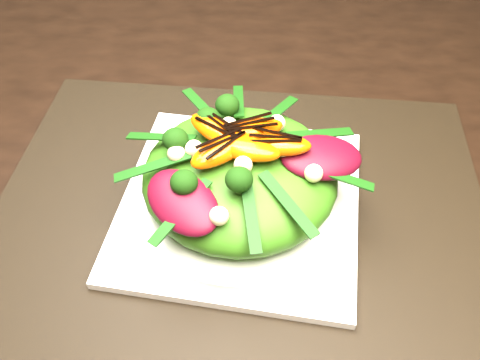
{
  "coord_description": "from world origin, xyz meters",
  "views": [
    {
      "loc": [
        0.29,
        -0.44,
        1.19
      ],
      "look_at": [
        0.29,
        -0.08,
        0.8
      ],
      "focal_mm": 38.0,
      "sensor_mm": 36.0,
      "label": 1
    }
  ],
  "objects_px": {
    "placemat": "(240,207)",
    "plate_base": "(240,203)",
    "salad_bowl": "(240,195)",
    "orange_segment": "(242,123)",
    "dining_table": "(16,164)",
    "lettuce_mound": "(240,175)"
  },
  "relations": [
    {
      "from": "dining_table",
      "to": "lettuce_mound",
      "type": "distance_m",
      "value": 0.31
    },
    {
      "from": "dining_table",
      "to": "placemat",
      "type": "xyz_separation_m",
      "value": [
        0.29,
        -0.08,
        0.02
      ]
    },
    {
      "from": "dining_table",
      "to": "orange_segment",
      "type": "height_order",
      "value": "dining_table"
    },
    {
      "from": "plate_base",
      "to": "orange_segment",
      "type": "height_order",
      "value": "orange_segment"
    },
    {
      "from": "placemat",
      "to": "lettuce_mound",
      "type": "relative_size",
      "value": 2.66
    },
    {
      "from": "dining_table",
      "to": "plate_base",
      "type": "height_order",
      "value": "dining_table"
    },
    {
      "from": "placemat",
      "to": "orange_segment",
      "type": "distance_m",
      "value": 0.1
    },
    {
      "from": "plate_base",
      "to": "placemat",
      "type": "bearing_deg",
      "value": 0.0
    },
    {
      "from": "lettuce_mound",
      "to": "orange_segment",
      "type": "xyz_separation_m",
      "value": [
        0.0,
        0.03,
        0.04
      ]
    },
    {
      "from": "salad_bowl",
      "to": "orange_segment",
      "type": "xyz_separation_m",
      "value": [
        0.0,
        0.03,
        0.07
      ]
    },
    {
      "from": "plate_base",
      "to": "orange_segment",
      "type": "bearing_deg",
      "value": 88.23
    },
    {
      "from": "placemat",
      "to": "plate_base",
      "type": "xyz_separation_m",
      "value": [
        0.0,
        0.0,
        0.01
      ]
    },
    {
      "from": "placemat",
      "to": "salad_bowl",
      "type": "relative_size",
      "value": 2.29
    },
    {
      "from": "salad_bowl",
      "to": "lettuce_mound",
      "type": "bearing_deg",
      "value": 0.0
    },
    {
      "from": "plate_base",
      "to": "salad_bowl",
      "type": "distance_m",
      "value": 0.01
    },
    {
      "from": "plate_base",
      "to": "salad_bowl",
      "type": "relative_size",
      "value": 1.08
    },
    {
      "from": "dining_table",
      "to": "orange_segment",
      "type": "relative_size",
      "value": 22.49
    },
    {
      "from": "dining_table",
      "to": "lettuce_mound",
      "type": "relative_size",
      "value": 7.86
    },
    {
      "from": "dining_table",
      "to": "orange_segment",
      "type": "bearing_deg",
      "value": -9.31
    },
    {
      "from": "plate_base",
      "to": "orange_segment",
      "type": "relative_size",
      "value": 3.6
    },
    {
      "from": "placemat",
      "to": "orange_segment",
      "type": "relative_size",
      "value": 7.62
    },
    {
      "from": "lettuce_mound",
      "to": "orange_segment",
      "type": "bearing_deg",
      "value": 88.23
    }
  ]
}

